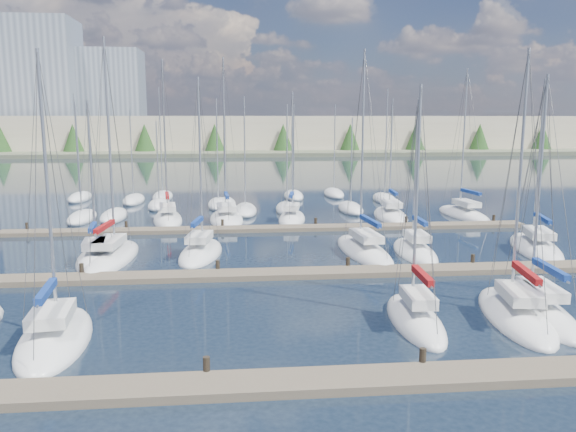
{
  "coord_description": "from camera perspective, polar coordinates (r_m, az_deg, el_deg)",
  "views": [
    {
      "loc": [
        -2.87,
        -16.24,
        9.28
      ],
      "look_at": [
        0.0,
        14.0,
        4.0
      ],
      "focal_mm": 35.0,
      "sensor_mm": 36.0,
      "label": 1
    }
  ],
  "objects": [
    {
      "name": "ground",
      "position": [
        76.86,
        -3.24,
        2.91
      ],
      "size": [
        400.0,
        400.0,
        0.0
      ],
      "primitive_type": "plane",
      "color": "#1A2634",
      "rests_on": "ground"
    },
    {
      "name": "dock_near",
      "position": [
        20.61,
        3.28,
        -16.44
      ],
      "size": [
        44.0,
        1.93,
        1.1
      ],
      "color": "#6B5E4C",
      "rests_on": "ground"
    },
    {
      "name": "dock_mid",
      "position": [
        33.64,
        -0.33,
        -5.88
      ],
      "size": [
        44.0,
        1.93,
        1.1
      ],
      "color": "#6B5E4C",
      "rests_on": "ground"
    },
    {
      "name": "dock_far",
      "position": [
        47.23,
        -1.83,
        -1.29
      ],
      "size": [
        44.0,
        1.93,
        1.1
      ],
      "color": "#6B5E4C",
      "rests_on": "ground"
    },
    {
      "name": "sailboat_j",
      "position": [
        39.14,
        -8.85,
        -3.7
      ],
      "size": [
        3.67,
        7.81,
        12.77
      ],
      "rotation": [
        0.0,
        0.0,
        -0.14
      ],
      "color": "white",
      "rests_on": "ground"
    },
    {
      "name": "sailboat_e",
      "position": [
        28.82,
        22.07,
        -9.29
      ],
      "size": [
        4.01,
        8.57,
        13.14
      ],
      "rotation": [
        0.0,
        0.0,
        -0.17
      ],
      "color": "white",
      "rests_on": "ground"
    },
    {
      "name": "sailboat_m",
      "position": [
        43.97,
        23.83,
        -2.95
      ],
      "size": [
        5.07,
        9.67,
        12.78
      ],
      "rotation": [
        0.0,
        0.0,
        -0.25
      ],
      "color": "white",
      "rests_on": "ground"
    },
    {
      "name": "sailboat_n",
      "position": [
        52.64,
        -12.11,
        -0.3
      ],
      "size": [
        3.68,
        8.78,
        15.25
      ],
      "rotation": [
        0.0,
        0.0,
        0.13
      ],
      "color": "white",
      "rests_on": "ground"
    },
    {
      "name": "sailboat_d",
      "position": [
        26.83,
        12.79,
        -10.19
      ],
      "size": [
        2.47,
        6.94,
        11.52
      ],
      "rotation": [
        0.0,
        0.0,
        -0.05
      ],
      "color": "white",
      "rests_on": "ground"
    },
    {
      "name": "sailboat_r",
      "position": [
        56.59,
        17.41,
        0.16
      ],
      "size": [
        3.42,
        9.26,
        14.69
      ],
      "rotation": [
        0.0,
        0.0,
        0.09
      ],
      "color": "white",
      "rests_on": "ground"
    },
    {
      "name": "sailboat_h",
      "position": [
        38.74,
        -18.94,
        -4.27
      ],
      "size": [
        3.32,
        6.69,
        11.15
      ],
      "rotation": [
        0.0,
        0.0,
        0.14
      ],
      "color": "white",
      "rests_on": "ground"
    },
    {
      "name": "sailboat_k",
      "position": [
        39.56,
        7.7,
        -3.52
      ],
      "size": [
        3.47,
        9.98,
        14.67
      ],
      "rotation": [
        0.0,
        0.0,
        0.08
      ],
      "color": "white",
      "rests_on": "ground"
    },
    {
      "name": "sailboat_l",
      "position": [
        40.0,
        12.76,
        -3.54
      ],
      "size": [
        2.71,
        7.47,
        11.42
      ],
      "rotation": [
        0.0,
        0.0,
        -0.04
      ],
      "color": "white",
      "rests_on": "ground"
    },
    {
      "name": "sailboat_q",
      "position": [
        54.45,
        10.37,
        0.07
      ],
      "size": [
        3.5,
        8.34,
        11.86
      ],
      "rotation": [
        0.0,
        0.0,
        -0.08
      ],
      "color": "white",
      "rests_on": "ground"
    },
    {
      "name": "sailboat_o",
      "position": [
        51.91,
        -6.27,
        -0.29
      ],
      "size": [
        3.56,
        8.5,
        15.44
      ],
      "rotation": [
        0.0,
        0.0,
        0.07
      ],
      "color": "white",
      "rests_on": "ground"
    },
    {
      "name": "sailboat_c",
      "position": [
        26.07,
        -22.58,
        -11.36
      ],
      "size": [
        3.63,
        7.85,
        12.78
      ],
      "rotation": [
        0.0,
        0.0,
        0.11
      ],
      "color": "white",
      "rests_on": "ground"
    },
    {
      "name": "sailboat_p",
      "position": [
        51.74,
        0.4,
        -0.26
      ],
      "size": [
        3.55,
        7.47,
        12.37
      ],
      "rotation": [
        0.0,
        0.0,
        -0.17
      ],
      "color": "white",
      "rests_on": "ground"
    },
    {
      "name": "sailboat_f",
      "position": [
        29.86,
        23.91,
        -8.75
      ],
      "size": [
        3.1,
        8.53,
        12.05
      ],
      "rotation": [
        0.0,
        0.0,
        -0.09
      ],
      "color": "white",
      "rests_on": "ground"
    },
    {
      "name": "sailboat_i",
      "position": [
        39.11,
        -17.45,
        -4.04
      ],
      "size": [
        3.35,
        9.58,
        15.19
      ],
      "rotation": [
        0.0,
        0.0,
        -0.07
      ],
      "color": "white",
      "rests_on": "ground"
    },
    {
      "name": "distant_boats",
      "position": [
        60.69,
        -6.75,
        1.27
      ],
      "size": [
        36.93,
        20.75,
        13.3
      ],
      "color": "#9EA0A5",
      "rests_on": "ground"
    },
    {
      "name": "shoreline",
      "position": [
        166.35,
        -9.12,
        9.1
      ],
      "size": [
        400.0,
        60.0,
        38.0
      ],
      "color": "#666B51",
      "rests_on": "ground"
    }
  ]
}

